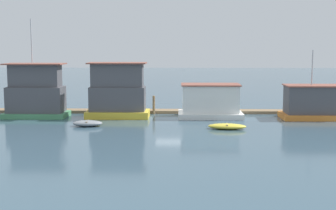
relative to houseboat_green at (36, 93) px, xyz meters
The scene contains 10 objects.
ground_plane 13.45m from the houseboat_green, ahead, with size 200.00×200.00×0.00m, color #385160.
dock_walkway 13.83m from the houseboat_green, 14.20° to the left, with size 59.60×1.69×0.30m, color #846B4C.
houseboat_green is the anchor object (origin of this frame).
houseboat_yellow 8.19m from the houseboat_green, ahead, with size 6.20×3.22×5.47m.
houseboat_white 17.44m from the houseboat_green, ahead, with size 6.35×3.86×3.34m.
houseboat_orange 27.62m from the houseboat_green, ahead, with size 6.51×3.54×6.68m.
dinghy_grey 8.33m from the houseboat_green, 40.10° to the right, with size 2.70×1.56×0.53m.
dinghy_yellow 19.62m from the houseboat_green, 18.86° to the right, with size 3.38×1.60×0.48m.
mooring_post_far_left 11.97m from the houseboat_green, 10.93° to the left, with size 0.27×0.27×1.93m, color #846B4C.
mooring_post_near_right 6.24m from the houseboat_green, 22.08° to the left, with size 0.29×0.29×1.34m, color brown.
Camera 1 is at (1.17, -45.93, 7.24)m, focal length 50.00 mm.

